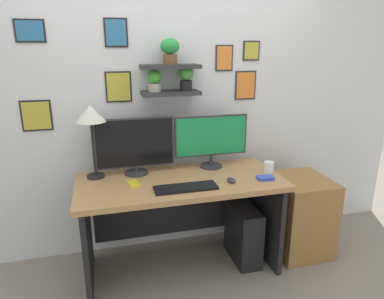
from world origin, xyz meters
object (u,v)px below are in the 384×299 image
object	(u,v)px
monitor_left	(135,145)
drawer_cabinet	(299,215)
desk	(179,203)
cell_phone	(134,184)
keyboard	(186,188)
scissors_tray	(265,178)
desk_lamp	(91,118)
computer_mouse	(231,180)
monitor_right	(211,139)
computer_tower_right	(243,233)
coffee_mug	(269,167)

from	to	relation	value
monitor_left	drawer_cabinet	size ratio (longest dim) A/B	0.92
desk	cell_phone	xyz separation A→B (m)	(-0.35, -0.06, 0.22)
keyboard	scissors_tray	bearing A→B (deg)	2.07
desk_lamp	drawer_cabinet	xyz separation A→B (m)	(1.64, -0.22, -0.88)
computer_mouse	cell_phone	distance (m)	0.71
desk_lamp	computer_mouse	bearing A→B (deg)	-20.23
cell_phone	monitor_right	bearing A→B (deg)	7.42
cell_phone	scissors_tray	world-z (taller)	scissors_tray
monitor_right	cell_phone	world-z (taller)	monitor_right
desk	monitor_right	xyz separation A→B (m)	(0.30, 0.16, 0.45)
drawer_cabinet	keyboard	bearing A→B (deg)	-170.63
monitor_right	cell_phone	distance (m)	0.73
desk	cell_phone	world-z (taller)	cell_phone
computer_mouse	computer_tower_right	size ratio (longest dim) A/B	0.19
desk	desk_lamp	size ratio (longest dim) A/B	2.77
desk_lamp	cell_phone	xyz separation A→B (m)	(0.26, -0.21, -0.45)
monitor_right	scissors_tray	bearing A→B (deg)	-50.95
desk_lamp	drawer_cabinet	bearing A→B (deg)	-7.68
computer_mouse	desk_lamp	bearing A→B (deg)	159.77
monitor_left	monitor_right	size ratio (longest dim) A/B	1.00
monitor_right	drawer_cabinet	distance (m)	1.01
desk_lamp	coffee_mug	bearing A→B (deg)	-10.82
monitor_left	keyboard	bearing A→B (deg)	-53.13
keyboard	computer_tower_right	size ratio (longest dim) A/B	0.94
desk	desk_lamp	world-z (taller)	desk_lamp
monitor_right	keyboard	size ratio (longest dim) A/B	1.36
desk	keyboard	xyz separation A→B (m)	(-0.01, -0.23, 0.22)
desk_lamp	cell_phone	size ratio (longest dim) A/B	3.92
monitor_right	keyboard	xyz separation A→B (m)	(-0.31, -0.40, -0.23)
cell_phone	computer_tower_right	bearing A→B (deg)	-12.54
desk	coffee_mug	distance (m)	0.75
monitor_right	drawer_cabinet	bearing A→B (deg)	-17.35
monitor_left	keyboard	size ratio (longest dim) A/B	1.36
cell_phone	computer_mouse	bearing A→B (deg)	-22.45
coffee_mug	drawer_cabinet	xyz separation A→B (m)	(0.33, 0.03, -0.47)
drawer_cabinet	computer_tower_right	distance (m)	0.52
monitor_left	computer_tower_right	world-z (taller)	monitor_left
keyboard	computer_mouse	size ratio (longest dim) A/B	4.89
computer_mouse	scissors_tray	distance (m)	0.26
desk	monitor_left	distance (m)	0.56
keyboard	cell_phone	size ratio (longest dim) A/B	3.14
monitor_right	computer_mouse	xyz separation A→B (m)	(0.04, -0.36, -0.22)
desk_lamp	computer_tower_right	xyz separation A→B (m)	(1.12, -0.23, -0.97)
computer_mouse	computer_tower_right	bearing A→B (deg)	35.04
cell_phone	drawer_cabinet	bearing A→B (deg)	-11.50
cell_phone	keyboard	bearing A→B (deg)	-38.59
desk_lamp	scissors_tray	distance (m)	1.35
monitor_left	coffee_mug	xyz separation A→B (m)	(1.00, -0.26, -0.18)
monitor_right	drawer_cabinet	size ratio (longest dim) A/B	0.91
coffee_mug	scissors_tray	world-z (taller)	coffee_mug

